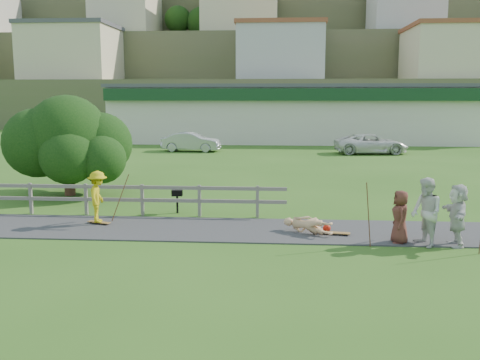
{
  "coord_description": "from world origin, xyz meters",
  "views": [
    {
      "loc": [
        2.74,
        -14.58,
        4.15
      ],
      "look_at": [
        1.5,
        2.0,
        1.5
      ],
      "focal_mm": 40.0,
      "sensor_mm": 36.0,
      "label": 1
    }
  ],
  "objects": [
    {
      "name": "pole_spec_left",
      "position": [
        5.19,
        -0.04,
        0.91
      ],
      "size": [
        0.03,
        0.03,
        1.81
      ],
      "primitive_type": "cylinder",
      "color": "brown",
      "rests_on": "ground"
    },
    {
      "name": "spectator_c",
      "position": [
        6.14,
        0.36,
        0.76
      ],
      "size": [
        0.51,
        0.76,
        1.53
      ],
      "primitive_type": "imported",
      "rotation": [
        0.0,
        0.0,
        4.68
      ],
      "color": "brown",
      "rests_on": "ground"
    },
    {
      "name": "helmet",
      "position": [
        4.21,
        1.5,
        0.12
      ],
      "size": [
        0.24,
        0.24,
        0.24
      ],
      "primitive_type": "sphere",
      "color": "red",
      "rests_on": "ground"
    },
    {
      "name": "tree",
      "position": [
        -6.02,
        6.88,
        1.56
      ],
      "size": [
        5.43,
        5.43,
        3.13
      ],
      "primitive_type": null,
      "color": "#11330E",
      "rests_on": "ground"
    },
    {
      "name": "longboard_fallen",
      "position": [
        4.41,
        1.05,
        0.05
      ],
      "size": [
        0.92,
        0.36,
        0.1
      ],
      "primitive_type": null,
      "rotation": [
        0.0,
        0.0,
        -0.16
      ],
      "color": "olive",
      "rests_on": "ground"
    },
    {
      "name": "skater_rider",
      "position": [
        -3.06,
        1.86,
        0.83
      ],
      "size": [
        0.79,
        1.16,
        1.66
      ],
      "primitive_type": "imported",
      "rotation": [
        0.0,
        0.0,
        1.74
      ],
      "color": "gold",
      "rests_on": "ground"
    },
    {
      "name": "strip_mall",
      "position": [
        4.0,
        34.94,
        2.58
      ],
      "size": [
        32.5,
        10.75,
        5.1
      ],
      "color": "beige",
      "rests_on": "ground"
    },
    {
      "name": "longboard_rider",
      "position": [
        -3.06,
        1.86,
        0.04
      ],
      "size": [
        0.83,
        0.45,
        0.09
      ],
      "primitive_type": null,
      "rotation": [
        0.0,
        0.0,
        -0.33
      ],
      "color": "olive",
      "rests_on": "ground"
    },
    {
      "name": "car_silver",
      "position": [
        -3.84,
        24.74,
        0.71
      ],
      "size": [
        4.44,
        1.84,
        1.43
      ],
      "primitive_type": "imported",
      "rotation": [
        0.0,
        0.0,
        1.49
      ],
      "color": "#AEAEB6",
      "rests_on": "ground"
    },
    {
      "name": "spectator_a",
      "position": [
        6.78,
        0.11,
        0.96
      ],
      "size": [
        0.95,
        1.1,
        1.92
      ],
      "primitive_type": "imported",
      "rotation": [
        0.0,
        0.0,
        4.99
      ],
      "color": "silver",
      "rests_on": "ground"
    },
    {
      "name": "ground",
      "position": [
        0.0,
        0.0,
        0.0
      ],
      "size": [
        260.0,
        260.0,
        0.0
      ],
      "primitive_type": "plane",
      "color": "#31601B",
      "rests_on": "ground"
    },
    {
      "name": "spectator_d",
      "position": [
        7.65,
        0.21,
        0.87
      ],
      "size": [
        0.63,
        1.65,
        1.75
      ],
      "primitive_type": "imported",
      "rotation": [
        0.0,
        0.0,
        4.64
      ],
      "color": "silver",
      "rests_on": "ground"
    },
    {
      "name": "path",
      "position": [
        0.0,
        1.5,
        0.02
      ],
      "size": [
        34.0,
        3.0,
        0.04
      ],
      "primitive_type": "cube",
      "color": "#363638",
      "rests_on": "ground"
    },
    {
      "name": "car_white",
      "position": [
        9.24,
        24.05,
        0.71
      ],
      "size": [
        5.35,
        2.86,
        1.43
      ],
      "primitive_type": "imported",
      "rotation": [
        0.0,
        0.0,
        1.67
      ],
      "color": "silver",
      "rests_on": "ground"
    },
    {
      "name": "fence",
      "position": [
        -4.62,
        3.3,
        0.72
      ],
      "size": [
        15.05,
        0.1,
        1.1
      ],
      "color": "#645F58",
      "rests_on": "ground"
    },
    {
      "name": "pole_rider",
      "position": [
        -2.46,
        2.26,
        0.87
      ],
      "size": [
        0.03,
        0.03,
        1.73
      ],
      "primitive_type": "cylinder",
      "color": "brown",
      "rests_on": "ground"
    },
    {
      "name": "hillside",
      "position": [
        0.0,
        91.31,
        14.41
      ],
      "size": [
        220.0,
        67.0,
        47.5
      ],
      "color": "#566038",
      "rests_on": "ground"
    },
    {
      "name": "skater_fallen",
      "position": [
        3.61,
        1.15,
        0.29
      ],
      "size": [
        1.2,
        1.52,
        0.58
      ],
      "primitive_type": "imported",
      "rotation": [
        0.0,
        0.0,
        0.98
      ],
      "color": "tan",
      "rests_on": "ground"
    },
    {
      "name": "bbq",
      "position": [
        -0.87,
        3.8,
        0.41
      ],
      "size": [
        0.41,
        0.33,
        0.83
      ],
      "primitive_type": null,
      "rotation": [
        0.0,
        0.0,
        0.12
      ],
      "color": "black",
      "rests_on": "ground"
    }
  ]
}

